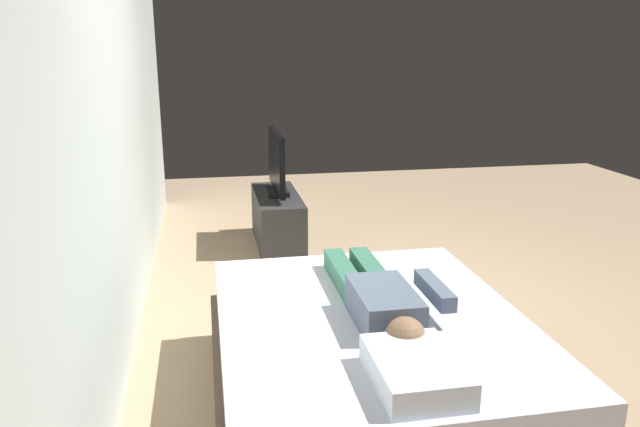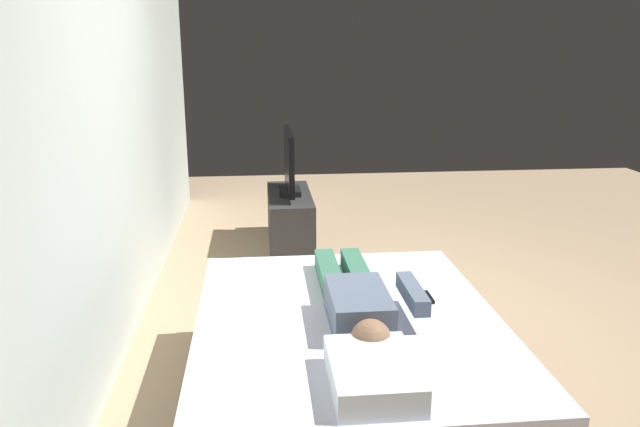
% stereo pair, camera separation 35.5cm
% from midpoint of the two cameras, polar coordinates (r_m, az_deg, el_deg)
% --- Properties ---
extents(ground_plane, '(10.00, 10.00, 0.00)m').
position_cam_midpoint_polar(ground_plane, '(4.34, 6.22, -10.02)').
color(ground_plane, tan).
extents(back_wall, '(6.40, 0.10, 2.80)m').
position_cam_midpoint_polar(back_wall, '(4.31, -15.66, 8.76)').
color(back_wall, silver).
rests_on(back_wall, ground).
extents(bed, '(1.97, 1.59, 0.54)m').
position_cam_midpoint_polar(bed, '(3.26, 5.79, -13.94)').
color(bed, brown).
rests_on(bed, ground).
extents(pillow, '(0.48, 0.34, 0.12)m').
position_cam_midpoint_polar(pillow, '(2.54, 9.06, -14.58)').
color(pillow, white).
rests_on(pillow, bed).
extents(person, '(1.26, 0.46, 0.18)m').
position_cam_midpoint_polar(person, '(3.14, 6.75, -7.92)').
color(person, slate).
rests_on(person, bed).
extents(remote, '(0.15, 0.04, 0.02)m').
position_cam_midpoint_polar(remote, '(3.41, 12.88, -7.61)').
color(remote, black).
rests_on(remote, bed).
extents(tv_stand, '(1.10, 0.40, 0.50)m').
position_cam_midpoint_polar(tv_stand, '(5.84, -1.07, -0.55)').
color(tv_stand, '#2D2D2D').
rests_on(tv_stand, ground).
extents(tv, '(0.88, 0.20, 0.59)m').
position_cam_midpoint_polar(tv, '(5.71, -1.10, 4.61)').
color(tv, black).
rests_on(tv, tv_stand).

